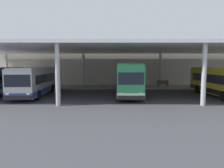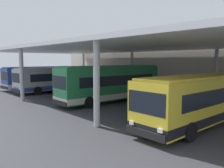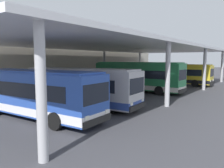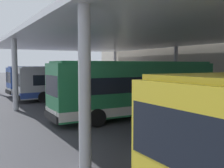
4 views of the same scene
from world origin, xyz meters
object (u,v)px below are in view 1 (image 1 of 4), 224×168
object	(u,v)px
bus_far_bay	(220,81)
bench_waiting	(163,83)
bus_middle_bay	(128,79)
bus_second_bay	(35,81)

from	to	relation	value
bus_far_bay	bench_waiting	distance (m)	10.11
bus_middle_bay	bus_far_bay	xyz separation A→B (m)	(9.97, -1.29, -0.19)
bus_far_bay	bench_waiting	xyz separation A→B (m)	(-3.98, 9.23, -0.99)
bus_middle_bay	bus_far_bay	world-z (taller)	bus_middle_bay
bus_far_bay	bus_middle_bay	bearing A→B (deg)	172.61
bench_waiting	bus_second_bay	bearing A→B (deg)	-153.00
bus_second_bay	bus_far_bay	size ratio (longest dim) A/B	1.01
bus_second_bay	bus_middle_bay	distance (m)	10.50
bus_second_bay	bench_waiting	xyz separation A→B (m)	(16.47, 8.39, -0.99)
bus_middle_bay	bench_waiting	xyz separation A→B (m)	(5.99, 7.94, -1.18)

